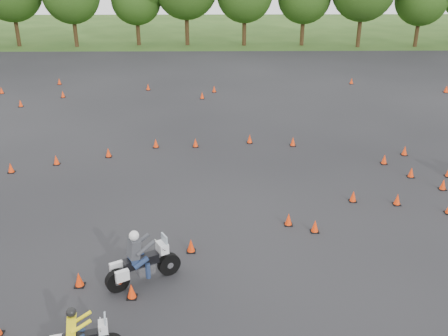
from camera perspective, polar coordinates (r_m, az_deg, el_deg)
ground at (r=17.50m, az=0.20°, el=-8.85°), size 140.00×140.00×0.00m
asphalt_pad at (r=22.80m, az=-0.07°, el=-0.76°), size 62.00×62.00×0.00m
treeline at (r=50.55m, az=1.67°, el=18.15°), size 87.37×32.33×11.14m
traffic_cones at (r=22.47m, az=-0.13°, el=-0.50°), size 36.34×33.22×0.45m
rider_grey at (r=15.43m, az=-9.27°, el=-9.95°), size 2.45×1.84×1.86m
rider_yellow at (r=13.28m, az=-15.99°, el=-17.97°), size 2.03×1.03×1.50m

